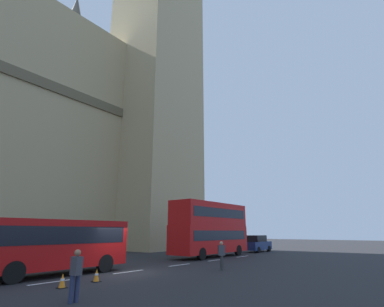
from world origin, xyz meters
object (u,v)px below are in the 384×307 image
(double_decker_bus, at_px, (211,227))
(pedestrian_near_cones, at_px, (76,273))
(pedestrian_by_kerb, at_px, (222,254))
(sedan_lead, at_px, (257,244))
(traffic_cone_west, at_px, (62,281))
(clock_tower, at_px, (158,9))
(traffic_cone_middle, at_px, (97,275))

(double_decker_bus, relative_size, pedestrian_near_cones, 5.62)
(pedestrian_near_cones, relative_size, pedestrian_by_kerb, 1.00)
(sedan_lead, height_order, traffic_cone_west, sedan_lead)
(pedestrian_near_cones, bearing_deg, pedestrian_by_kerb, 3.80)
(sedan_lead, xyz_separation_m, traffic_cone_west, (-25.68, -3.58, -0.63))
(pedestrian_near_cones, height_order, pedestrian_by_kerb, same)
(double_decker_bus, bearing_deg, pedestrian_near_cones, -159.66)
(traffic_cone_west, bearing_deg, clock_tower, 38.42)
(traffic_cone_middle, distance_m, pedestrian_near_cones, 4.30)
(sedan_lead, distance_m, traffic_cone_west, 25.94)
(traffic_cone_west, distance_m, pedestrian_by_kerb, 9.37)
(traffic_cone_middle, relative_size, pedestrian_near_cones, 0.34)
(traffic_cone_west, bearing_deg, sedan_lead, 7.94)
(double_decker_bus, bearing_deg, sedan_lead, -1.24)
(traffic_cone_middle, bearing_deg, pedestrian_near_cones, -134.46)
(clock_tower, distance_m, traffic_cone_middle, 47.04)
(double_decker_bus, relative_size, sedan_lead, 2.16)
(traffic_cone_west, relative_size, pedestrian_by_kerb, 0.34)
(pedestrian_near_cones, bearing_deg, traffic_cone_west, 67.65)
(pedestrian_by_kerb, bearing_deg, traffic_cone_west, 166.91)
(sedan_lead, relative_size, pedestrian_near_cones, 2.60)
(traffic_cone_west, bearing_deg, pedestrian_by_kerb, -13.09)
(sedan_lead, height_order, traffic_cone_middle, sedan_lead)
(traffic_cone_west, height_order, pedestrian_near_cones, pedestrian_near_cones)
(double_decker_bus, height_order, traffic_cone_middle, double_decker_bus)
(clock_tower, relative_size, sedan_lead, 16.73)
(traffic_cone_west, distance_m, pedestrian_near_cones, 3.09)
(double_decker_bus, distance_m, pedestrian_by_kerb, 9.69)
(clock_tower, xyz_separation_m, traffic_cone_west, (-22.40, -17.76, -38.50))
(double_decker_bus, distance_m, traffic_cone_west, 17.18)
(traffic_cone_middle, bearing_deg, traffic_cone_west, -172.68)
(clock_tower, height_order, sedan_lead, clock_tower)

